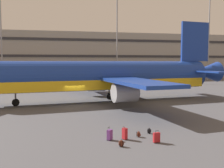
# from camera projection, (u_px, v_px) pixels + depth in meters

# --- Properties ---
(ground_plane) EXTENTS (600.00, 600.00, 0.00)m
(ground_plane) POSITION_uv_depth(u_px,v_px,m) (75.00, 105.00, 33.46)
(ground_plane) COLOR #4C4C51
(terminal_structure) EXTENTS (169.27, 18.50, 14.26)m
(terminal_structure) POSITION_uv_depth(u_px,v_px,m) (61.00, 57.00, 84.51)
(terminal_structure) COLOR gray
(terminal_structure) RESTS_ON ground_plane
(airliner) EXTENTS (37.12, 29.91, 11.54)m
(airliner) POSITION_uv_depth(u_px,v_px,m) (108.00, 77.00, 36.22)
(airliner) COLOR navy
(airliner) RESTS_ON ground_plane
(light_mast_left) EXTENTS (1.80, 0.50, 23.30)m
(light_mast_left) POSITION_uv_depth(u_px,v_px,m) (1.00, 31.00, 67.06)
(light_mast_left) COLOR gray
(light_mast_left) RESTS_ON ground_plane
(light_mast_center_left) EXTENTS (1.80, 0.50, 23.85)m
(light_mast_center_left) POSITION_uv_depth(u_px,v_px,m) (117.00, 32.00, 73.64)
(light_mast_center_left) COLOR gray
(light_mast_center_left) RESTS_ON ground_plane
(light_mast_center_right) EXTENTS (1.80, 0.50, 26.09)m
(light_mast_center_right) POSITION_uv_depth(u_px,v_px,m) (209.00, 31.00, 79.76)
(light_mast_center_right) COLOR gray
(light_mast_center_right) RESTS_ON ground_plane
(suitcase_silver) EXTENTS (0.45, 0.45, 0.91)m
(suitcase_silver) POSITION_uv_depth(u_px,v_px,m) (110.00, 135.00, 18.32)
(suitcase_silver) COLOR #72388C
(suitcase_silver) RESTS_ON ground_plane
(suitcase_scuffed) EXTENTS (0.48, 0.26, 0.86)m
(suitcase_scuffed) POSITION_uv_depth(u_px,v_px,m) (157.00, 137.00, 17.73)
(suitcase_scuffed) COLOR #B21E23
(suitcase_scuffed) RESTS_ON ground_plane
(suitcase_laid_flat) EXTENTS (0.36, 0.43, 0.92)m
(suitcase_laid_flat) POSITION_uv_depth(u_px,v_px,m) (125.00, 133.00, 18.47)
(suitcase_laid_flat) COLOR #B21E23
(suitcase_laid_flat) RESTS_ON ground_plane
(backpack_red) EXTENTS (0.38, 0.37, 0.47)m
(backpack_red) POSITION_uv_depth(u_px,v_px,m) (149.00, 131.00, 20.03)
(backpack_red) COLOR black
(backpack_red) RESTS_ON ground_plane
(backpack_navy) EXTENTS (0.31, 0.34, 0.48)m
(backpack_navy) POSITION_uv_depth(u_px,v_px,m) (139.00, 134.00, 19.10)
(backpack_navy) COLOR #592619
(backpack_navy) RESTS_ON ground_plane
(backpack_purple) EXTENTS (0.39, 0.30, 0.49)m
(backpack_purple) POSITION_uv_depth(u_px,v_px,m) (121.00, 144.00, 16.92)
(backpack_purple) COLOR #592619
(backpack_purple) RESTS_ON ground_plane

